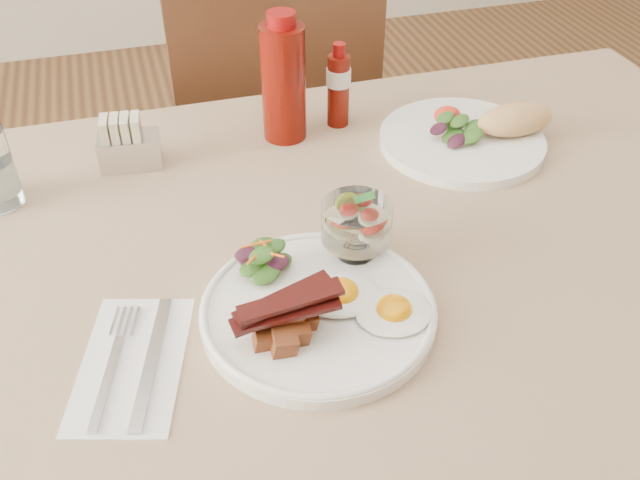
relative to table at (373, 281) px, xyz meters
The scene contains 12 objects.
table is the anchor object (origin of this frame).
chair_far 0.68m from the table, 90.00° to the left, with size 0.42×0.42×0.93m.
main_plate 0.20m from the table, 132.32° to the right, with size 0.28×0.28×0.02m, color white.
fried_eggs 0.20m from the table, 113.80° to the right, with size 0.15×0.13×0.03m.
bacon_potato_pile 0.27m from the table, 135.17° to the right, with size 0.13×0.08×0.06m.
side_salad 0.21m from the table, 162.17° to the right, with size 0.08×0.08×0.04m.
fruit_cup 0.17m from the table, 132.49° to the right, with size 0.09×0.09×0.09m.
second_plate 0.31m from the table, 37.32° to the left, with size 0.29×0.27×0.07m.
ketchup_bottle 0.35m from the table, 100.75° to the left, with size 0.08×0.08×0.21m.
hot_sauce_bottle 0.34m from the table, 82.38° to the left, with size 0.05×0.05×0.14m.
sugar_caddy 0.43m from the table, 139.01° to the left, with size 0.10×0.06×0.08m.
napkin_cutlery 0.38m from the table, 156.58° to the right, with size 0.16×0.23×0.01m.
Camera 1 is at (-0.29, -0.71, 1.35)m, focal length 40.00 mm.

